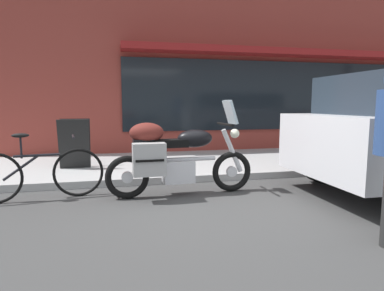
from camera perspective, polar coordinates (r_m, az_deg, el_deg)
The scene contains 5 objects.
ground_plane at distance 4.24m, azimuth 1.33°, elevation -11.01°, with size 80.00×80.00×0.00m, color #3C3C3C.
storefront_building at distance 11.34m, azimuth 29.44°, elevation 15.39°, with size 20.84×0.90×6.37m.
touring_motorcycle at distance 4.70m, azimuth -3.29°, elevation -1.71°, with size 2.18×0.72×1.38m.
parked_bicycle at distance 5.00m, azimuth -25.19°, elevation -4.38°, with size 1.73×0.48×0.94m.
sandwich_board_sign at distance 6.59m, azimuth -19.68°, elevation 0.34°, with size 0.55×0.41×0.92m.
Camera 1 is at (-0.98, -3.90, 1.32)m, focal length 30.76 mm.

